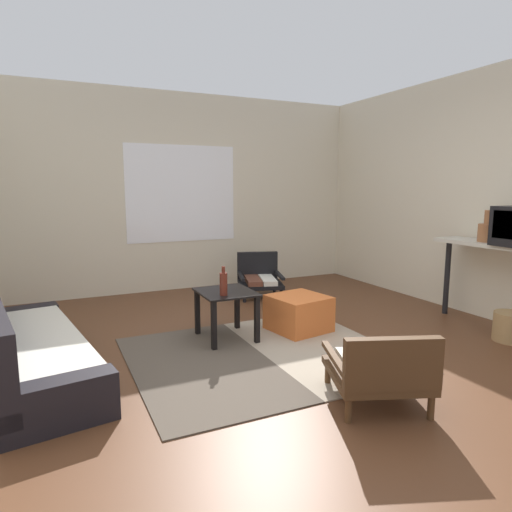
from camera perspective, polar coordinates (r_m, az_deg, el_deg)
The scene contains 12 objects.
ground_plane at distance 3.77m, azimuth 3.85°, elevation -13.45°, with size 7.80×7.80×0.00m, color #56331E.
far_wall_with_window at distance 6.34m, azimuth -9.66°, elevation 7.98°, with size 5.60×0.13×2.70m.
side_wall_right at distance 5.50m, azimuth 27.57°, elevation 7.01°, with size 0.12×6.60×2.70m, color beige.
area_rug at distance 3.90m, azimuth 0.92°, elevation -12.57°, with size 2.19×1.88×0.01m.
couch at distance 3.86m, azimuth -27.50°, elevation -10.67°, with size 0.99×2.17×0.65m.
coffee_table at distance 4.21m, azimuth -3.85°, elevation -5.91°, with size 0.50×0.55×0.46m.
armchair_by_window at distance 5.89m, azimuth 0.42°, elevation -2.67°, with size 0.70×0.73×0.56m.
armchair_striped_foreground at distance 3.10m, azimuth 15.63°, elevation -13.77°, with size 0.79×0.80×0.54m.
ottoman_orange at distance 4.50m, azimuth 5.48°, elevation -7.35°, with size 0.52×0.52×0.36m, color #D1662D.
clay_vase at distance 5.10m, azimuth 27.67°, elevation 2.90°, with size 0.20×0.20×0.32m.
glass_bottle at distance 4.00m, azimuth -4.19°, elevation -3.51°, with size 0.07×0.07×0.27m.
wicker_basket at distance 4.83m, azimuth 29.82°, elevation -7.90°, with size 0.30×0.30×0.27m, color #9E7A4C.
Camera 1 is at (-1.70, -3.05, 1.43)m, focal length 31.17 mm.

